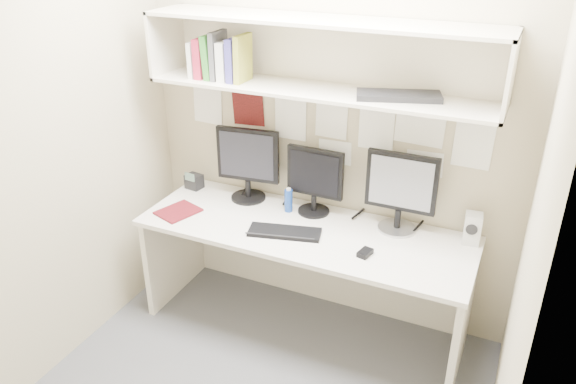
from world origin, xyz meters
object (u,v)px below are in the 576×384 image
at_px(desk, 304,278).
at_px(monitor_right, 401,189).
at_px(desk_phone, 194,181).
at_px(maroon_notebook, 178,211).
at_px(monitor_center, 315,178).
at_px(speaker, 472,229).
at_px(monitor_left, 248,161).
at_px(keyboard, 285,232).

height_order(desk, monitor_right, monitor_right).
bearing_deg(desk_phone, desk, -4.16).
bearing_deg(maroon_notebook, desk_phone, 125.48).
bearing_deg(monitor_center, speaker, 2.66).
height_order(monitor_right, desk_phone, monitor_right).
xyz_separation_m(speaker, desk_phone, (-1.83, -0.04, -0.04)).
xyz_separation_m(monitor_right, maroon_notebook, (-1.31, -0.37, -0.25)).
bearing_deg(maroon_notebook, monitor_center, 44.21).
height_order(desk, monitor_left, monitor_left).
height_order(keyboard, desk_phone, desk_phone).
height_order(monitor_center, speaker, monitor_center).
height_order(monitor_right, keyboard, monitor_right).
height_order(monitor_left, monitor_right, same).
xyz_separation_m(monitor_left, desk_phone, (-0.41, -0.02, -0.21)).
bearing_deg(maroon_notebook, speaker, 31.29).
bearing_deg(desk_phone, keyboard, -12.48).
xyz_separation_m(desk, keyboard, (-0.08, -0.11, 0.37)).
bearing_deg(monitor_right, desk_phone, -179.31).
bearing_deg(monitor_center, desk_phone, -176.84).
xyz_separation_m(monitor_right, keyboard, (-0.59, -0.33, -0.25)).
bearing_deg(desk, maroon_notebook, -169.55).
bearing_deg(desk_phone, monitor_center, 9.56).
distance_m(speaker, desk_phone, 1.83).
relative_size(monitor_center, maroon_notebook, 1.72).
relative_size(monitor_right, maroon_notebook, 1.95).
bearing_deg(desk_phone, monitor_right, 9.01).
distance_m(monitor_center, maroon_notebook, 0.89).
relative_size(maroon_notebook, desk_phone, 1.92).
relative_size(keyboard, desk_phone, 3.31).
distance_m(monitor_right, keyboard, 0.72).
bearing_deg(desk, monitor_left, 156.08).
distance_m(monitor_center, speaker, 0.96).
distance_m(monitor_left, monitor_center, 0.47).
relative_size(speaker, maroon_notebook, 0.75).
bearing_deg(monitor_left, keyboard, -45.63).
relative_size(desk, desk_phone, 15.62).
distance_m(keyboard, speaker, 1.07).
distance_m(keyboard, desk_phone, 0.88).
height_order(monitor_right, speaker, monitor_right).
bearing_deg(monitor_right, monitor_left, 179.82).
distance_m(keyboard, maroon_notebook, 0.72).
distance_m(monitor_center, monitor_right, 0.53).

